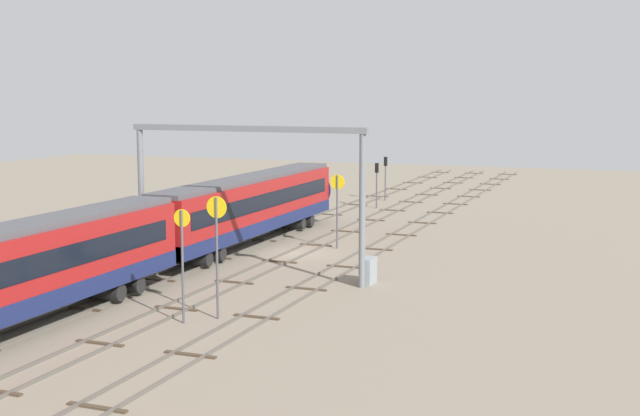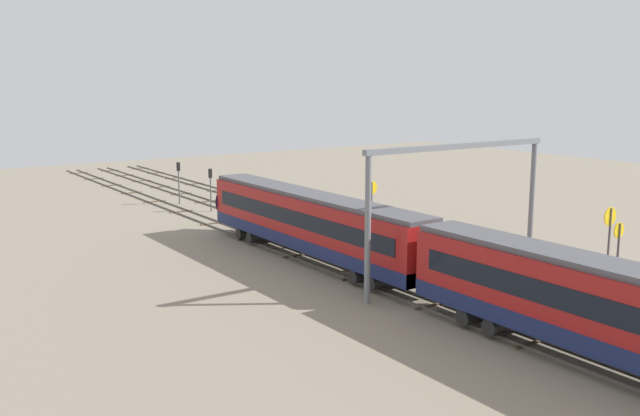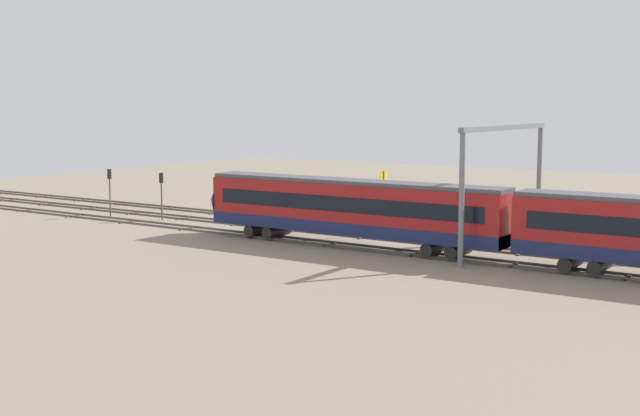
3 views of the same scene
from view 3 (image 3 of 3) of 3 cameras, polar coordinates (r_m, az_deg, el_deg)
name	(u,v)px [view 3 (image 3 of 3)]	position (r m, az deg, el deg)	size (l,w,h in m)	color
ground_plane	(402,241)	(64.58, 5.61, -2.24)	(144.33, 144.33, 0.00)	gray
track_near_foreground	(429,233)	(68.50, 7.40, -1.67)	(128.33, 2.40, 0.16)	#59544C
track_second_near	(402,240)	(64.57, 5.61, -2.18)	(128.33, 2.40, 0.16)	#59544C
track_with_train	(373,248)	(60.72, 3.59, -2.75)	(128.33, 2.40, 0.16)	#59544C
overhead_gantry	(505,161)	(60.50, 12.44, 3.16)	(0.40, 14.90, 8.95)	slate
speed_sign_mid_trackside	(383,192)	(66.98, 4.32, 1.11)	(0.14, 1.04, 5.20)	#4C4C51
signal_light_trackside_approach	(161,189)	(76.77, -10.73, 1.27)	(0.31, 0.32, 4.26)	#4C4C51
signal_light_trackside_departure	(110,185)	(80.31, -14.10, 1.50)	(0.31, 0.32, 4.41)	#4C4C51
relay_cabinet	(525,227)	(68.15, 13.74, -1.28)	(1.40, 0.64, 1.50)	gray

